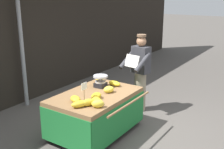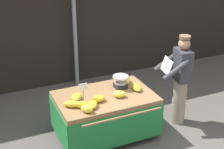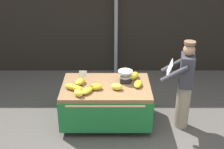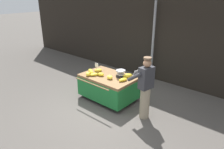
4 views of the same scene
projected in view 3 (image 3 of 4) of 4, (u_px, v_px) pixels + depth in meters
ground_plane at (132, 142)px, 5.34m from camera, size 60.00×60.00×0.00m
street_pole at (117, 19)px, 7.30m from camera, size 0.09×0.09×2.94m
banana_cart at (107, 95)px, 5.68m from camera, size 1.68×1.30×0.79m
weighing_scale at (126, 76)px, 5.68m from camera, size 0.28×0.28×0.24m
price_sign at (84, 75)px, 5.41m from camera, size 0.14×0.01×0.34m
banana_bunch_0 at (97, 87)px, 5.43m from camera, size 0.24×0.19×0.11m
banana_bunch_1 at (135, 76)px, 5.82m from camera, size 0.28×0.33×0.13m
banana_bunch_2 at (81, 82)px, 5.62m from camera, size 0.27×0.30×0.10m
banana_bunch_3 at (79, 89)px, 5.35m from camera, size 0.26×0.21×0.12m
banana_bunch_4 at (73, 87)px, 5.43m from camera, size 0.31×0.25×0.11m
banana_bunch_5 at (118, 87)px, 5.42m from camera, size 0.25×0.22×0.12m
banana_bunch_6 at (88, 90)px, 5.33m from camera, size 0.27×0.33×0.09m
banana_bunch_7 at (80, 93)px, 5.20m from camera, size 0.23×0.24×0.13m
banana_bunch_8 at (139, 84)px, 5.55m from camera, size 0.20×0.30×0.09m
vendor_person at (185, 85)px, 5.42m from camera, size 0.64×0.59×1.71m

